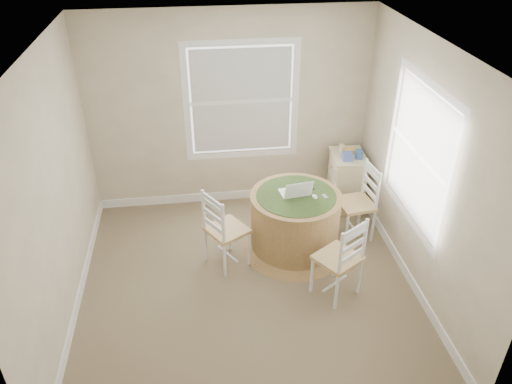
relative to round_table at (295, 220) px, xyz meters
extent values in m
cube|color=#7E7050|center=(-0.64, -0.58, -0.42)|extent=(3.60, 3.60, 0.02)
cube|color=white|center=(-0.64, -0.58, 2.20)|extent=(3.60, 3.60, 0.02)
cube|color=beige|center=(-0.64, 1.23, 0.89)|extent=(3.60, 0.02, 2.60)
cube|color=beige|center=(-0.64, -2.39, 0.89)|extent=(3.60, 0.02, 2.60)
cube|color=beige|center=(-2.45, -0.58, 0.89)|extent=(0.02, 3.60, 2.60)
cube|color=beige|center=(1.17, -0.58, 0.89)|extent=(0.02, 3.60, 2.60)
cube|color=white|center=(-0.64, 1.21, -0.35)|extent=(3.60, 0.02, 0.12)
cube|color=white|center=(-2.43, -0.58, -0.35)|extent=(0.02, 3.60, 0.12)
cube|color=white|center=(1.15, -0.58, -0.35)|extent=(0.02, 3.60, 0.12)
cylinder|color=#A37D49|center=(0.00, 0.00, 0.00)|extent=(1.04, 1.04, 0.67)
cone|color=#A37D49|center=(0.00, 0.00, -0.37)|extent=(1.24, 1.24, 0.07)
cylinder|color=#A37D49|center=(0.00, 0.00, 0.32)|extent=(1.06, 1.06, 0.03)
cylinder|color=#3A5123|center=(0.00, 0.00, 0.34)|extent=(0.92, 0.92, 0.01)
cone|color=#3A5123|center=(0.00, 0.00, 0.28)|extent=(1.02, 1.02, 0.10)
cube|color=white|center=(-0.01, 0.06, 0.34)|extent=(0.36, 0.27, 0.02)
cube|color=silver|center=(-0.01, 0.06, 0.35)|extent=(0.28, 0.16, 0.00)
cube|color=black|center=(0.01, -0.08, 0.46)|extent=(0.33, 0.11, 0.21)
ellipsoid|color=white|center=(0.20, -0.07, 0.35)|extent=(0.08, 0.11, 0.03)
cube|color=#B7BABF|center=(0.32, -0.07, 0.34)|extent=(0.07, 0.10, 0.02)
cube|color=black|center=(0.20, 0.11, 0.35)|extent=(0.07, 0.06, 0.02)
cube|color=beige|center=(0.88, 0.86, -0.04)|extent=(0.43, 0.57, 0.75)
cube|color=beige|center=(0.88, 0.86, 0.34)|extent=(0.46, 0.60, 0.02)
cube|color=beige|center=(0.67, 0.88, -0.26)|extent=(0.04, 0.46, 0.16)
cube|color=beige|center=(0.67, 0.88, -0.03)|extent=(0.04, 0.46, 0.16)
cube|color=beige|center=(0.67, 0.88, 0.18)|extent=(0.04, 0.46, 0.16)
cube|color=#5166BB|center=(0.81, 0.74, 0.40)|extent=(0.13, 0.13, 0.10)
cube|color=#E5AB50|center=(0.91, 0.93, 0.38)|extent=(0.16, 0.11, 0.06)
cube|color=#345C9C|center=(0.97, 0.76, 0.41)|extent=(0.08, 0.08, 0.12)
cylinder|color=beige|center=(0.81, 1.00, 0.40)|extent=(0.07, 0.07, 0.09)
camera|label=1|loc=(-1.08, -4.71, 3.36)|focal=35.00mm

